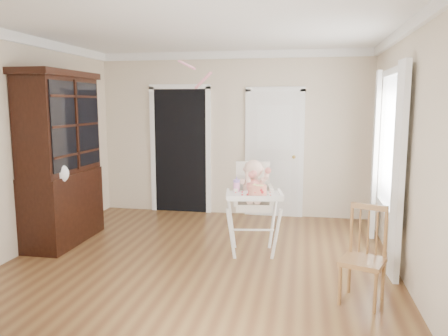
% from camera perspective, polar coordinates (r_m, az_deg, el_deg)
% --- Properties ---
extents(floor, '(5.00, 5.00, 0.00)m').
position_cam_1_polar(floor, '(5.18, -3.56, -12.66)').
color(floor, brown).
rests_on(floor, ground).
extents(ceiling, '(5.00, 5.00, 0.00)m').
position_cam_1_polar(ceiling, '(4.90, -3.87, 18.27)').
color(ceiling, white).
rests_on(ceiling, wall_back).
extents(wall_back, '(4.50, 0.00, 4.50)m').
position_cam_1_polar(wall_back, '(7.30, 1.13, 4.42)').
color(wall_back, beige).
rests_on(wall_back, floor).
extents(wall_left, '(0.00, 5.00, 5.00)m').
position_cam_1_polar(wall_left, '(5.83, -25.70, 2.57)').
color(wall_left, beige).
rests_on(wall_left, floor).
extents(wall_right, '(0.00, 5.00, 5.00)m').
position_cam_1_polar(wall_right, '(4.83, 23.17, 1.67)').
color(wall_right, beige).
rests_on(wall_right, floor).
extents(crown_molding, '(4.50, 5.00, 0.12)m').
position_cam_1_polar(crown_molding, '(4.89, -3.86, 17.58)').
color(crown_molding, white).
rests_on(crown_molding, ceiling).
extents(doorway, '(1.06, 0.05, 2.22)m').
position_cam_1_polar(doorway, '(7.50, -5.71, 2.64)').
color(doorway, black).
rests_on(doorway, wall_back).
extents(closet_door, '(0.96, 0.09, 2.13)m').
position_cam_1_polar(closet_door, '(7.22, 6.58, 1.73)').
color(closet_door, white).
rests_on(closet_door, wall_back).
extents(window_right, '(0.13, 1.84, 2.30)m').
position_cam_1_polar(window_right, '(5.60, 20.66, 2.00)').
color(window_right, white).
rests_on(window_right, wall_right).
extents(high_chair, '(0.77, 0.91, 1.16)m').
position_cam_1_polar(high_chair, '(5.40, 3.83, -3.84)').
color(high_chair, white).
rests_on(high_chair, floor).
extents(baby, '(0.37, 0.28, 0.55)m').
position_cam_1_polar(baby, '(5.39, 3.85, -1.88)').
color(baby, beige).
rests_on(baby, high_chair).
extents(cake, '(0.27, 0.27, 0.13)m').
position_cam_1_polar(cake, '(5.06, 4.43, -2.93)').
color(cake, silver).
rests_on(cake, high_chair).
extents(sippy_cup, '(0.08, 0.08, 0.19)m').
position_cam_1_polar(sippy_cup, '(5.25, 1.64, -2.28)').
color(sippy_cup, '#EF92C9').
rests_on(sippy_cup, high_chair).
extents(china_cabinet, '(0.60, 1.35, 2.28)m').
position_cam_1_polar(china_cabinet, '(6.17, -20.53, 1.19)').
color(china_cabinet, black).
rests_on(china_cabinet, floor).
extents(dining_chair, '(0.48, 0.48, 0.92)m').
position_cam_1_polar(dining_chair, '(4.37, 17.76, -11.12)').
color(dining_chair, brown).
rests_on(dining_chair, floor).
extents(streamer, '(0.32, 0.41, 0.15)m').
position_cam_1_polar(streamer, '(5.38, -4.94, 13.30)').
color(streamer, pink).
rests_on(streamer, ceiling).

